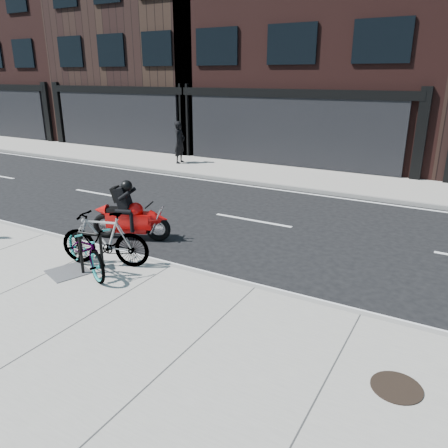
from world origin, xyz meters
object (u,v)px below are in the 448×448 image
Objects in this scene: motorcycle at (134,216)px; pedestrian at (180,142)px; bicycle_front at (85,248)px; bicycle_rear at (104,239)px; bike_rack at (91,250)px; manhole_cover at (396,387)px; utility_grate at (68,272)px.

pedestrian is (-4.54, 8.45, 0.45)m from motorcycle.
bicycle_rear is at bearing 11.84° from bicycle_front.
bicycle_rear is at bearing -88.06° from motorcycle.
bike_rack is 6.00m from manhole_cover.
manhole_cover is (6.18, -0.58, -0.51)m from bicycle_front.
bicycle_rear is (0.09, 0.45, 0.08)m from bicycle_front.
bicycle_front is 0.99× the size of bicycle_rear.
motorcycle is (-0.71, 1.75, -0.09)m from bicycle_rear.
bike_rack is at bearing -89.74° from motorcycle.
bicycle_rear is at bearing -159.11° from pedestrian.
bicycle_front is 0.64m from utility_grate.
bike_rack is at bearing 17.19° from utility_grate.
pedestrian is 2.86× the size of manhole_cover.
bike_rack is 1.23× the size of utility_grate.
bicycle_rear is 6.20m from manhole_cover.
motorcycle is 2.50m from utility_grate.
bicycle_front reaches higher than utility_grate.
pedestrian reaches higher than bicycle_rear.
manhole_cover is at bearing -141.08° from pedestrian.
bike_rack is 0.47× the size of bicycle_rear.
motorcycle is at bearing 39.09° from bicycle_front.
motorcycle is 7.36m from manhole_cover.
utility_grate is (4.84, -10.88, -0.94)m from pedestrian.
pedestrian is (-5.25, 10.20, 0.35)m from bicycle_rear.
bicycle_rear is 0.99m from utility_grate.
pedestrian is (-5.39, 10.71, 0.40)m from bike_rack.
manhole_cover is at bearing 62.37° from bicycle_rear.
motorcycle is 2.65× the size of utility_grate.
motorcycle is 1.05× the size of pedestrian.
utility_grate is at bearing -49.05° from bicycle_rear.
motorcycle reaches higher than manhole_cover.
bicycle_front is at bearing 174.66° from manhole_cover.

